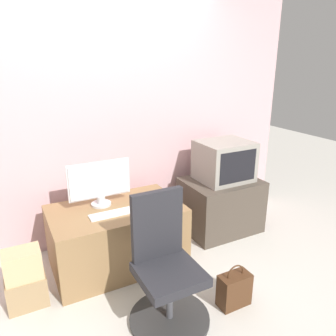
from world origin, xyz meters
name	(u,v)px	position (x,y,z in m)	size (l,w,h in m)	color
ground_plane	(163,313)	(0.00, 0.00, 0.00)	(12.00, 12.00, 0.00)	beige
wall_back	(101,116)	(0.00, 1.32, 1.30)	(4.40, 0.05, 2.60)	beige
desk	(117,236)	(-0.08, 0.77, 0.28)	(1.16, 0.71, 0.57)	#937047
side_stand	(220,205)	(1.15, 0.88, 0.29)	(0.79, 0.61, 0.58)	#4C4238
main_monitor	(100,183)	(-0.18, 0.89, 0.78)	(0.56, 0.18, 0.41)	silver
keyboard	(112,214)	(-0.16, 0.66, 0.58)	(0.38, 0.12, 0.01)	white
mouse	(137,207)	(0.08, 0.67, 0.58)	(0.07, 0.04, 0.03)	silver
crt_tv	(224,161)	(1.18, 0.89, 0.79)	(0.55, 0.47, 0.42)	gray
office_chair	(166,274)	(0.01, -0.03, 0.37)	(0.59, 0.59, 0.96)	#333333
cardboard_box_lower	(27,291)	(-0.89, 0.57, 0.13)	(0.29, 0.21, 0.25)	#A3845B
cardboard_box_upper	(23,264)	(-0.89, 0.57, 0.36)	(0.27, 0.19, 0.23)	#D1B27F
handbag	(234,289)	(0.53, -0.17, 0.14)	(0.25, 0.13, 0.36)	#4C2D19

